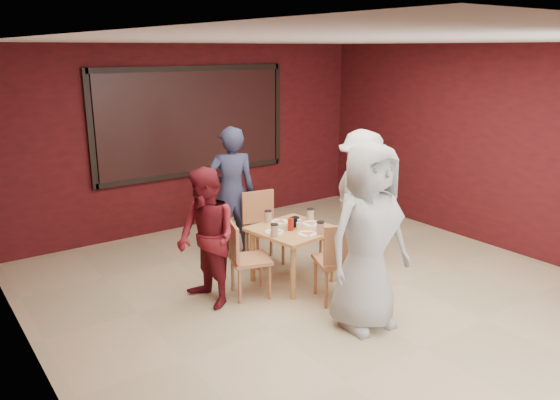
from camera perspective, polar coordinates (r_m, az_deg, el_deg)
floor at (r=6.17m, az=6.55°, el=-10.77°), size 7.00×7.00×0.00m
window_blinds at (r=8.47m, az=-9.00°, el=8.08°), size 3.00×0.02×1.50m
dining_table at (r=6.48m, az=1.39°, el=-3.58°), size 0.97×0.97×0.83m
chair_front at (r=6.00m, az=6.25°, el=-6.01°), size 0.59×0.59×0.94m
chair_back at (r=7.14m, az=-1.90°, el=-2.41°), size 0.51×0.51×0.93m
chair_left at (r=6.14m, az=-3.79°, el=-5.76°), size 0.53×0.53×0.88m
chair_right at (r=7.00m, az=6.55°, el=-3.42°), size 0.46×0.46×0.81m
diner_front at (r=5.42m, az=9.21°, el=-3.86°), size 0.97×0.67×1.89m
diner_back at (r=7.26m, az=-5.09°, el=0.79°), size 0.75×0.62×1.77m
diner_left at (r=5.91m, az=-7.67°, el=-3.99°), size 0.63×0.78×1.53m
diner_right at (r=7.12m, az=8.51°, el=0.30°), size 0.90×1.25×1.74m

